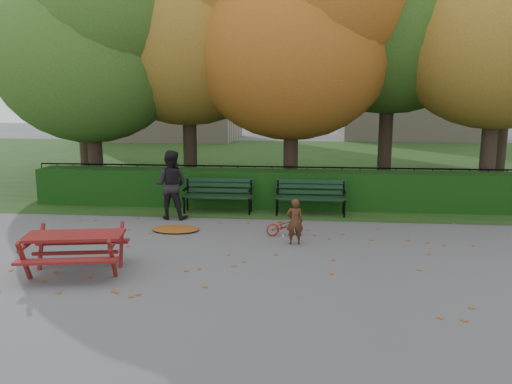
# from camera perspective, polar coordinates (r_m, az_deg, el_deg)

# --- Properties ---
(ground) EXTENTS (90.00, 90.00, 0.00)m
(ground) POSITION_cam_1_polar(r_m,az_deg,el_deg) (9.47, -0.39, -7.57)
(ground) COLOR slate
(ground) RESTS_ON ground
(grass_strip) EXTENTS (90.00, 90.00, 0.00)m
(grass_strip) POSITION_cam_1_polar(r_m,az_deg,el_deg) (23.14, 3.32, 3.45)
(grass_strip) COLOR #1B3812
(grass_strip) RESTS_ON ground
(building_left) EXTENTS (10.00, 7.00, 15.00)m
(building_left) POSITION_cam_1_polar(r_m,az_deg,el_deg) (36.60, -10.61, 17.79)
(building_left) COLOR tan
(building_left) RESTS_ON ground
(building_right) EXTENTS (9.00, 6.00, 12.00)m
(building_right) POSITION_cam_1_polar(r_m,az_deg,el_deg) (37.71, 17.08, 15.01)
(building_right) COLOR tan
(building_right) RESTS_ON ground
(hedge) EXTENTS (13.00, 0.90, 1.00)m
(hedge) POSITION_cam_1_polar(r_m,az_deg,el_deg) (13.69, 1.62, 0.38)
(hedge) COLOR black
(hedge) RESTS_ON ground
(iron_fence) EXTENTS (14.00, 0.04, 1.02)m
(iron_fence) POSITION_cam_1_polar(r_m,az_deg,el_deg) (14.47, 1.85, 1.10)
(iron_fence) COLOR black
(iron_fence) RESTS_ON ground
(tree_a) EXTENTS (5.88, 5.60, 7.48)m
(tree_a) POSITION_cam_1_polar(r_m,az_deg,el_deg) (15.83, -17.85, 15.91)
(tree_a) COLOR #31251C
(tree_a) RESTS_ON ground
(tree_b) EXTENTS (6.72, 6.40, 8.79)m
(tree_b) POSITION_cam_1_polar(r_m,az_deg,el_deg) (16.22, -6.83, 19.35)
(tree_b) COLOR #31251C
(tree_b) RESTS_ON ground
(tree_c) EXTENTS (6.30, 6.00, 8.00)m
(tree_c) POSITION_cam_1_polar(r_m,az_deg,el_deg) (15.00, 5.48, 17.84)
(tree_c) COLOR #31251C
(tree_c) RESTS_ON ground
(tree_f) EXTENTS (6.93, 6.60, 9.19)m
(tree_f) POSITION_cam_1_polar(r_m,az_deg,el_deg) (20.07, -19.07, 18.04)
(tree_f) COLOR #31251C
(tree_f) RESTS_ON ground
(bench_left) EXTENTS (1.80, 0.57, 0.88)m
(bench_left) POSITION_cam_1_polar(r_m,az_deg,el_deg) (13.07, -4.33, -0.07)
(bench_left) COLOR black
(bench_left) RESTS_ON ground
(bench_right) EXTENTS (1.80, 0.57, 0.88)m
(bench_right) POSITION_cam_1_polar(r_m,az_deg,el_deg) (12.87, 6.25, -0.27)
(bench_right) COLOR black
(bench_right) RESTS_ON ground
(picnic_table) EXTENTS (1.83, 1.58, 0.79)m
(picnic_table) POSITION_cam_1_polar(r_m,az_deg,el_deg) (9.09, -20.01, -5.48)
(picnic_table) COLOR maroon
(picnic_table) RESTS_ON ground
(leaf_pile) EXTENTS (1.16, 0.87, 0.07)m
(leaf_pile) POSITION_cam_1_polar(r_m,az_deg,el_deg) (11.49, -9.16, -4.19)
(leaf_pile) COLOR brown
(leaf_pile) RESTS_ON ground
(leaf_scatter) EXTENTS (9.00, 5.70, 0.01)m
(leaf_scatter) POSITION_cam_1_polar(r_m,az_deg,el_deg) (9.75, -0.20, -6.98)
(leaf_scatter) COLOR brown
(leaf_scatter) RESTS_ON ground
(child) EXTENTS (0.37, 0.27, 0.95)m
(child) POSITION_cam_1_polar(r_m,az_deg,el_deg) (10.25, 4.43, -3.39)
(child) COLOR #462716
(child) RESTS_ON ground
(adult) EXTENTS (0.87, 0.69, 1.70)m
(adult) POSITION_cam_1_polar(r_m,az_deg,el_deg) (12.47, -9.71, 0.82)
(adult) COLOR black
(adult) RESTS_ON ground
(bicycle) EXTENTS (0.88, 0.53, 0.44)m
(bicycle) POSITION_cam_1_polar(r_m,az_deg,el_deg) (10.93, 3.30, -3.87)
(bicycle) COLOR maroon
(bicycle) RESTS_ON ground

